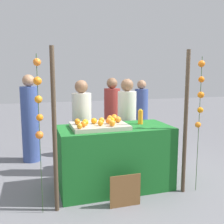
{
  "coord_description": "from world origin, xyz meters",
  "views": [
    {
      "loc": [
        -1.16,
        -3.64,
        1.75
      ],
      "look_at": [
        0.0,
        0.15,
        1.15
      ],
      "focal_mm": 42.01,
      "sensor_mm": 36.0,
      "label": 1
    }
  ],
  "objects": [
    {
      "name": "vendor_right",
      "position": [
        0.44,
        0.68,
        0.76
      ],
      "size": [
        0.33,
        0.33,
        1.64
      ],
      "color": "beige",
      "rests_on": "ground_plane"
    },
    {
      "name": "orange_13",
      "position": [
        -0.11,
        -0.06,
        1.05
      ],
      "size": [
        0.09,
        0.09,
        0.09
      ],
      "primitive_type": "sphere",
      "color": "orange",
      "rests_on": "orange_tray"
    },
    {
      "name": "garland_strand_right",
      "position": [
        1.12,
        -0.47,
        1.45
      ],
      "size": [
        0.1,
        0.11,
        1.96
      ],
      "color": "#2D4C23",
      "rests_on": "ground_plane"
    },
    {
      "name": "orange_12",
      "position": [
        0.04,
        0.16,
        1.04
      ],
      "size": [
        0.08,
        0.08,
        0.08
      ],
      "primitive_type": "sphere",
      "color": "orange",
      "rests_on": "orange_tray"
    },
    {
      "name": "orange_1",
      "position": [
        -0.26,
        -0.15,
        1.05
      ],
      "size": [
        0.08,
        0.08,
        0.08
      ],
      "primitive_type": "sphere",
      "color": "orange",
      "rests_on": "orange_tray"
    },
    {
      "name": "orange_10",
      "position": [
        -0.11,
        -0.23,
        1.05
      ],
      "size": [
        0.09,
        0.09,
        0.09
      ],
      "primitive_type": "sphere",
      "color": "orange",
      "rests_on": "orange_tray"
    },
    {
      "name": "vendor_left",
      "position": [
        -0.37,
        0.68,
        0.75
      ],
      "size": [
        0.32,
        0.32,
        1.62
      ],
      "color": "beige",
      "rests_on": "ground_plane"
    },
    {
      "name": "orange_2",
      "position": [
        -0.04,
        0.0,
        1.05
      ],
      "size": [
        0.08,
        0.08,
        0.08
      ],
      "primitive_type": "sphere",
      "color": "orange",
      "rests_on": "orange_tray"
    },
    {
      "name": "orange_8",
      "position": [
        -0.03,
        0.18,
        1.05
      ],
      "size": [
        0.08,
        0.08,
        0.08
      ],
      "primitive_type": "sphere",
      "color": "orange",
      "rests_on": "orange_tray"
    },
    {
      "name": "crowd_person_2",
      "position": [
        1.3,
        2.03,
        0.73
      ],
      "size": [
        0.31,
        0.31,
        1.57
      ],
      "color": "#384C8C",
      "rests_on": "ground_plane"
    },
    {
      "name": "orange_11",
      "position": [
        -0.03,
        0.08,
        1.05
      ],
      "size": [
        0.08,
        0.08,
        0.08
      ],
      "primitive_type": "sphere",
      "color": "orange",
      "rests_on": "orange_tray"
    },
    {
      "name": "orange_7",
      "position": [
        -0.2,
        0.03,
        1.05
      ],
      "size": [
        0.08,
        0.08,
        0.08
      ],
      "primitive_type": "sphere",
      "color": "orange",
      "rests_on": "orange_tray"
    },
    {
      "name": "ground_plane",
      "position": [
        0.0,
        0.0,
        0.0
      ],
      "size": [
        24.0,
        24.0,
        0.0
      ],
      "primitive_type": "plane",
      "color": "slate"
    },
    {
      "name": "canopy_post_right",
      "position": [
        0.92,
        -0.44,
        1.03
      ],
      "size": [
        0.06,
        0.06,
        2.06
      ],
      "primitive_type": "cylinder",
      "color": "#473828",
      "rests_on": "ground_plane"
    },
    {
      "name": "stall_counter",
      "position": [
        0.0,
        0.0,
        0.47
      ],
      "size": [
        1.67,
        0.8,
        0.95
      ],
      "primitive_type": "cube",
      "color": "#196023",
      "rests_on": "ground_plane"
    },
    {
      "name": "orange_6",
      "position": [
        -0.32,
        0.01,
        1.05
      ],
      "size": [
        0.09,
        0.09,
        0.09
      ],
      "primitive_type": "sphere",
      "color": "orange",
      "rests_on": "orange_tray"
    },
    {
      "name": "orange_3",
      "position": [
        -0.51,
        -0.17,
        1.05
      ],
      "size": [
        0.08,
        0.08,
        0.08
      ],
      "primitive_type": "sphere",
      "color": "orange",
      "rests_on": "orange_tray"
    },
    {
      "name": "orange_14",
      "position": [
        0.06,
        0.23,
        1.05
      ],
      "size": [
        0.09,
        0.09,
        0.09
      ],
      "primitive_type": "sphere",
      "color": "orange",
      "rests_on": "orange_tray"
    },
    {
      "name": "chalkboard_sign",
      "position": [
        -0.05,
        -0.6,
        0.21
      ],
      "size": [
        0.42,
        0.03,
        0.45
      ],
      "color": "brown",
      "rests_on": "ground_plane"
    },
    {
      "name": "juice_bottle",
      "position": [
        0.44,
        0.08,
        1.06
      ],
      "size": [
        0.08,
        0.08,
        0.23
      ],
      "color": "orange",
      "rests_on": "stall_counter"
    },
    {
      "name": "crowd_person_1",
      "position": [
        0.41,
        1.5,
        0.76
      ],
      "size": [
        0.33,
        0.33,
        1.64
      ],
      "color": "maroon",
      "rests_on": "ground_plane"
    },
    {
      "name": "orange_9",
      "position": [
        -0.46,
        -0.06,
        1.05
      ],
      "size": [
        0.09,
        0.09,
        0.09
      ],
      "primitive_type": "sphere",
      "color": "orange",
      "rests_on": "orange_tray"
    },
    {
      "name": "orange_tray",
      "position": [
        -0.24,
        -0.01,
        0.98
      ],
      "size": [
        0.8,
        0.61,
        0.06
      ],
      "primitive_type": "cube",
      "color": "#B2AD99",
      "rests_on": "stall_counter"
    },
    {
      "name": "orange_4",
      "position": [
        0.05,
        0.01,
        1.05
      ],
      "size": [
        0.09,
        0.09,
        0.09
      ],
      "primitive_type": "sphere",
      "color": "orange",
      "rests_on": "orange_tray"
    },
    {
      "name": "orange_0",
      "position": [
        -0.55,
        0.04,
        1.05
      ],
      "size": [
        0.08,
        0.08,
        0.08
      ],
      "primitive_type": "sphere",
      "color": "orange",
      "rests_on": "orange_tray"
    },
    {
      "name": "garland_strand_left",
      "position": [
        -1.09,
        -0.45,
        1.42
      ],
      "size": [
        0.1,
        0.11,
        1.96
      ],
      "color": "#2D4C23",
      "rests_on": "ground_plane"
    },
    {
      "name": "crowd_person_0",
      "position": [
        -1.21,
        1.64,
        0.79
      ],
      "size": [
        0.34,
        0.34,
        1.71
      ],
      "color": "#384C8C",
      "rests_on": "ground_plane"
    },
    {
      "name": "canopy_post_left",
      "position": [
        -0.92,
        -0.44,
        1.03
      ],
      "size": [
        0.06,
        0.06,
        2.06
      ],
      "primitive_type": "cylinder",
      "color": "#473828",
      "rests_on": "ground_plane"
    },
    {
      "name": "orange_5",
      "position": [
        -0.57,
        -0.26,
        1.04
      ],
      "size": [
        0.07,
        0.07,
        0.07
      ],
      "primitive_type": "sphere",
      "color": "orange",
      "rests_on": "orange_tray"
    }
  ]
}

